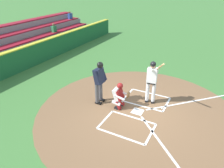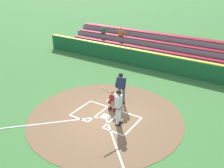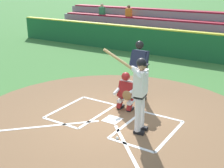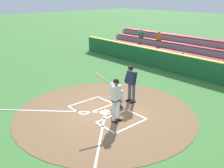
% 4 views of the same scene
% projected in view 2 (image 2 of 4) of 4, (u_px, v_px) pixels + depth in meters
% --- Properties ---
extents(ground_plane, '(120.00, 120.00, 0.00)m').
position_uv_depth(ground_plane, '(105.00, 117.00, 13.02)').
color(ground_plane, '#427A38').
extents(dirt_circle, '(8.00, 8.00, 0.01)m').
position_uv_depth(dirt_circle, '(105.00, 117.00, 13.02)').
color(dirt_circle, brown).
rests_on(dirt_circle, ground).
extents(home_plate_and_chalk, '(7.93, 4.91, 0.01)m').
position_uv_depth(home_plate_and_chalk, '(95.00, 125.00, 12.34)').
color(home_plate_and_chalk, white).
rests_on(home_plate_and_chalk, dirt_circle).
extents(batter, '(0.88, 0.81, 2.13)m').
position_uv_depth(batter, '(118.00, 105.00, 11.96)').
color(batter, white).
rests_on(batter, ground).
extents(catcher, '(0.59, 0.60, 1.13)m').
position_uv_depth(catcher, '(113.00, 100.00, 13.39)').
color(catcher, black).
rests_on(catcher, ground).
extents(plate_umpire, '(0.59, 0.42, 1.86)m').
position_uv_depth(plate_umpire, '(121.00, 86.00, 13.90)').
color(plate_umpire, '#4C4C51').
rests_on(plate_umpire, ground).
extents(baseball, '(0.07, 0.07, 0.07)m').
position_uv_depth(baseball, '(107.00, 128.00, 12.07)').
color(baseball, white).
rests_on(baseball, ground).
extents(backstop_wall, '(22.00, 0.36, 1.31)m').
position_uv_depth(backstop_wall, '(163.00, 63.00, 18.45)').
color(backstop_wall, '#1E6033').
rests_on(backstop_wall, ground).
extents(bleacher_stand, '(20.00, 3.40, 2.10)m').
position_uv_depth(bleacher_stand, '(176.00, 53.00, 20.49)').
color(bleacher_stand, gray).
rests_on(bleacher_stand, ground).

